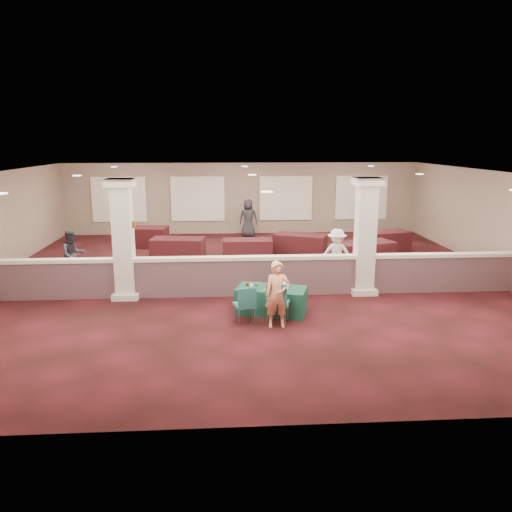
{
  "coord_description": "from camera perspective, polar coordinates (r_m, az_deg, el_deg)",
  "views": [
    {
      "loc": [
        -0.84,
        -14.64,
        4.14
      ],
      "look_at": [
        -0.02,
        -2.0,
        1.22
      ],
      "focal_mm": 35.0,
      "sensor_mm": 36.0,
      "label": 1
    }
  ],
  "objects": [
    {
      "name": "attendee_b",
      "position": [
        15.41,
        9.19,
        0.21
      ],
      "size": [
        1.08,
        0.72,
        1.55
      ],
      "primitive_type": "imported",
      "rotation": [
        0.0,
        0.0,
        -0.29
      ],
      "color": "silver",
      "rests_on": "ground"
    },
    {
      "name": "knitting",
      "position": [
        11.99,
        1.77,
        -3.9
      ],
      "size": [
        0.42,
        0.36,
        0.03
      ],
      "primitive_type": "cube",
      "rotation": [
        0.0,
        0.0,
        -0.3
      ],
      "color": "#D45121",
      "rests_on": "near_table"
    },
    {
      "name": "wall_back",
      "position": [
        22.8,
        -1.61,
        6.59
      ],
      "size": [
        16.0,
        0.04,
        3.2
      ],
      "primitive_type": "cube",
      "color": "#7C6856",
      "rests_on": "ground"
    },
    {
      "name": "far_table_back_right",
      "position": [
        19.75,
        14.31,
        1.63
      ],
      "size": [
        2.07,
        1.32,
        0.78
      ],
      "primitive_type": "cube",
      "rotation": [
        0.0,
        0.0,
        0.2
      ],
      "color": "black",
      "rests_on": "ground"
    },
    {
      "name": "far_table_front_left",
      "position": [
        18.11,
        -8.91,
        0.84
      ],
      "size": [
        1.97,
        1.18,
        0.75
      ],
      "primitive_type": "cube",
      "rotation": [
        0.0,
        0.0,
        -0.14
      ],
      "color": "black",
      "rests_on": "ground"
    },
    {
      "name": "far_table_back_left",
      "position": [
        20.46,
        -12.83,
        2.13
      ],
      "size": [
        2.08,
        1.24,
        0.8
      ],
      "primitive_type": "cube",
      "rotation": [
        0.0,
        0.0,
        -0.13
      ],
      "color": "black",
      "rests_on": "ground"
    },
    {
      "name": "sconce_left",
      "position": [
        13.63,
        -16.16,
        3.44
      ],
      "size": [
        0.12,
        0.12,
        0.18
      ],
      "color": "brown",
      "rests_on": "column_left"
    },
    {
      "name": "near_table",
      "position": [
        12.3,
        1.77,
        -5.1
      ],
      "size": [
        1.85,
        1.31,
        0.65
      ],
      "primitive_type": "cube",
      "rotation": [
        0.0,
        0.0,
        -0.3
      ],
      "color": "#0E3528",
      "rests_on": "ground"
    },
    {
      "name": "woman",
      "position": [
        11.29,
        2.46,
        -4.42
      ],
      "size": [
        0.56,
        0.38,
        1.53
      ],
      "primitive_type": "imported",
      "rotation": [
        0.0,
        0.0,
        0.02
      ],
      "color": "#EC8866",
      "rests_on": "ground"
    },
    {
      "name": "far_table_front_right",
      "position": [
        17.51,
        12.36,
        0.33
      ],
      "size": [
        2.14,
        1.51,
        0.79
      ],
      "primitive_type": "cube",
      "rotation": [
        0.0,
        0.0,
        0.31
      ],
      "color": "black",
      "rests_on": "ground"
    },
    {
      "name": "laptop_screen",
      "position": [
        12.18,
        3.06,
        -3.15
      ],
      "size": [
        0.28,
        0.1,
        0.19
      ],
      "primitive_type": "cube",
      "rotation": [
        0.0,
        0.0,
        -0.3
      ],
      "color": "silver",
      "rests_on": "near_table"
    },
    {
      "name": "wall_right",
      "position": [
        17.29,
        27.11,
        3.11
      ],
      "size": [
        0.04,
        16.0,
        3.2
      ],
      "primitive_type": "cube",
      "color": "#7C6856",
      "rests_on": "ground"
    },
    {
      "name": "yarn_cream",
      "position": [
        12.22,
        -0.54,
        -3.4
      ],
      "size": [
        0.1,
        0.1,
        0.1
      ],
      "primitive_type": "sphere",
      "color": "beige",
      "rests_on": "near_table"
    },
    {
      "name": "yarn_grey",
      "position": [
        12.38,
        0.08,
        -3.19
      ],
      "size": [
        0.09,
        0.09,
        0.09
      ],
      "primitive_type": "sphere",
      "color": "#4C4C51",
      "rests_on": "near_table"
    },
    {
      "name": "attendee_c",
      "position": [
        21.78,
        12.62,
        3.86
      ],
      "size": [
        1.04,
        0.83,
        1.6
      ],
      "primitive_type": "imported",
      "rotation": [
        0.0,
        0.0,
        0.47
      ],
      "color": "black",
      "rests_on": "ground"
    },
    {
      "name": "attendee_d",
      "position": [
        21.92,
        -0.88,
        4.33
      ],
      "size": [
        0.91,
        0.62,
        1.68
      ],
      "primitive_type": "imported",
      "rotation": [
        0.0,
        0.0,
        2.91
      ],
      "color": "black",
      "rests_on": "ground"
    },
    {
      "name": "far_table_front_center",
      "position": [
        17.88,
        -1.0,
        0.78
      ],
      "size": [
        1.78,
        0.9,
        0.72
      ],
      "primitive_type": "cube",
      "rotation": [
        0.0,
        0.0,
        -0.01
      ],
      "color": "black",
      "rests_on": "ground"
    },
    {
      "name": "conf_chair_side",
      "position": [
        11.48,
        -1.2,
        -5.32
      ],
      "size": [
        0.55,
        0.55,
        0.91
      ],
      "rotation": [
        0.0,
        0.0,
        0.25
      ],
      "color": "#216361",
      "rests_on": "ground"
    },
    {
      "name": "attendee_a",
      "position": [
        16.16,
        -20.2,
        0.14
      ],
      "size": [
        0.84,
        0.75,
        1.54
      ],
      "primitive_type": "imported",
      "rotation": [
        0.0,
        0.0,
        0.58
      ],
      "color": "black",
      "rests_on": "ground"
    },
    {
      "name": "laptop_base",
      "position": [
        12.11,
        2.97,
        -3.76
      ],
      "size": [
        0.34,
        0.28,
        0.02
      ],
      "primitive_type": "cube",
      "rotation": [
        0.0,
        0.0,
        -0.3
      ],
      "color": "silver",
      "rests_on": "near_table"
    },
    {
      "name": "conf_chair_main",
      "position": [
        11.47,
        2.43,
        -5.03
      ],
      "size": [
        0.62,
        0.62,
        1.01
      ],
      "rotation": [
        0.0,
        0.0,
        -0.27
      ],
      "color": "#216361",
      "rests_on": "ground"
    },
    {
      "name": "screen_glow",
      "position": [
        12.18,
        3.06,
        -3.22
      ],
      "size": [
        0.25,
        0.08,
        0.17
      ],
      "primitive_type": "cube",
      "rotation": [
        0.0,
        0.0,
        -0.3
      ],
      "color": "silver",
      "rests_on": "near_table"
    },
    {
      "name": "column_right",
      "position": [
        13.92,
        12.36,
        2.32
      ],
      "size": [
        0.72,
        0.72,
        3.2
      ],
      "color": "silver",
      "rests_on": "ground"
    },
    {
      "name": "column_left",
      "position": [
        13.64,
        -14.92,
        1.97
      ],
      "size": [
        0.72,
        0.72,
        3.2
      ],
      "color": "silver",
      "rests_on": "ground"
    },
    {
      "name": "yarn_red",
      "position": [
        12.37,
        -0.99,
        -3.21
      ],
      "size": [
        0.09,
        0.09,
        0.09
      ],
      "primitive_type": "sphere",
      "color": "#5C1A12",
      "rests_on": "near_table"
    },
    {
      "name": "ceiling",
      "position": [
        14.69,
        -0.45,
        9.32
      ],
      "size": [
        16.0,
        16.0,
        0.02
      ],
      "primitive_type": "cube",
      "color": "silver",
      "rests_on": "wall_back"
    },
    {
      "name": "wall_front",
      "position": [
        7.16,
        3.3,
        -7.83
      ],
      "size": [
        16.0,
        0.04,
        3.2
      ],
      "primitive_type": "cube",
      "color": "#7C6856",
      "rests_on": "ground"
    },
    {
      "name": "partition_wall",
      "position": [
        13.64,
        -0.07,
        -2.19
      ],
      "size": [
        15.6,
        0.28,
        1.1
      ],
      "color": "brown",
      "rests_on": "ground"
    },
    {
      "name": "scissors",
      "position": [
        11.87,
        4.25,
        -4.14
      ],
      "size": [
        0.11,
        0.06,
        0.01
      ],
      "primitive_type": "cube",
      "rotation": [
        0.0,
        0.0,
        -0.3
      ],
      "color": "red",
      "rests_on": "near_table"
    },
    {
      "name": "far_table_back_center",
      "position": [
        18.68,
        5.09,
        1.33
      ],
      "size": [
        2.1,
        1.58,
        0.77
      ],
      "primitive_type": "cube",
      "rotation": [
        0.0,
        0.0,
        -0.38
      ],
      "color": "black",
      "rests_on": "ground"
    },
    {
      "name": "ground",
      "position": [
        15.24,
        -0.43,
        -2.78
      ],
      "size": [
        16.0,
        16.0,
        0.0
      ],
      "primitive_type": "plane",
      "color": "#421016",
      "rests_on": "ground"
    },
    {
      "name": "sconce_right",
      "position": [
        13.52,
        -13.84,
        3.5
      ],
      "size": [
        0.12,
        0.12,
        0.18
      ],
      "color": "brown",
      "rests_on": "column_left"
    }
  ]
}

